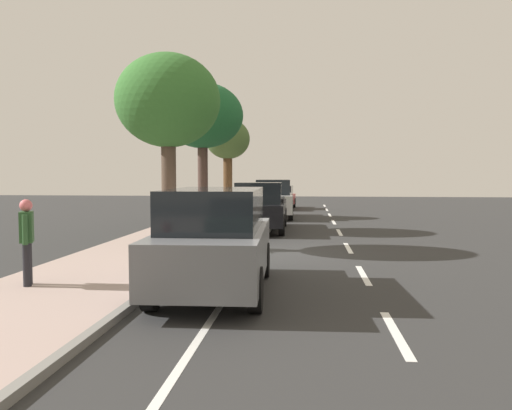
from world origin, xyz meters
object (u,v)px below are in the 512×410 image
object	(u,v)px
street_tree_far_end	(168,103)
street_tree_mid_block	(202,117)
bicycle_at_curb	(221,240)
street_tree_near_cyclist	(228,142)
parked_suv_grey_far	(215,239)
pedestrian_on_phone	(27,237)
parked_pickup_black_mid	(260,208)
parked_suv_white_second	(273,198)
cyclist_with_backpack	(216,215)
parked_sedan_red_nearest	(280,197)

from	to	relation	value
street_tree_far_end	street_tree_mid_block	bearing A→B (deg)	-90.00
bicycle_at_curb	street_tree_far_end	bearing A→B (deg)	-13.68
street_tree_mid_block	street_tree_near_cyclist	bearing A→B (deg)	-90.00
parked_suv_grey_far	pedestrian_on_phone	bearing A→B (deg)	6.12
street_tree_far_end	parked_pickup_black_mid	bearing A→B (deg)	-113.61
parked_pickup_black_mid	street_tree_near_cyclist	world-z (taller)	street_tree_near_cyclist
street_tree_far_end	pedestrian_on_phone	size ratio (longest dim) A/B	3.44
parked_suv_white_second	street_tree_far_end	world-z (taller)	street_tree_far_end
cyclist_with_backpack	bicycle_at_curb	bearing A→B (deg)	116.45
bicycle_at_curb	street_tree_mid_block	size ratio (longest dim) A/B	0.30
parked_suv_white_second	parked_pickup_black_mid	xyz separation A→B (m)	(0.12, 6.02, -0.13)
street_tree_near_cyclist	pedestrian_on_phone	world-z (taller)	street_tree_near_cyclist
parked_suv_white_second	street_tree_far_end	xyz separation A→B (m)	(2.41, 11.26, 3.38)
parked_pickup_black_mid	parked_sedan_red_nearest	bearing A→B (deg)	-90.54
street_tree_near_cyclist	street_tree_far_end	world-z (taller)	street_tree_far_end
street_tree_mid_block	pedestrian_on_phone	distance (m)	11.34
bicycle_at_curb	street_tree_mid_block	world-z (taller)	street_tree_mid_block
bicycle_at_curb	cyclist_with_backpack	bearing A→B (deg)	-63.55
pedestrian_on_phone	street_tree_far_end	bearing A→B (deg)	-102.02
parked_suv_grey_far	cyclist_with_backpack	bearing A→B (deg)	-79.94
parked_sedan_red_nearest	street_tree_far_end	size ratio (longest dim) A/B	0.78
cyclist_with_backpack	pedestrian_on_phone	xyz separation A→B (m)	(2.65, 5.76, 0.02)
bicycle_at_curb	pedestrian_on_phone	size ratio (longest dim) A/B	1.03
parked_suv_white_second	bicycle_at_curb	size ratio (longest dim) A/B	2.79
parked_pickup_black_mid	bicycle_at_curb	xyz separation A→B (m)	(0.63, 5.64, -0.54)
parked_suv_grey_far	street_tree_near_cyclist	size ratio (longest dim) A/B	0.94
parked_sedan_red_nearest	bicycle_at_curb	size ratio (longest dim) A/B	2.60
parked_suv_white_second	parked_pickup_black_mid	distance (m)	6.02
street_tree_near_cyclist	pedestrian_on_phone	xyz separation A→B (m)	(1.22, 17.14, -2.91)
parked_suv_grey_far	parked_sedan_red_nearest	bearing A→B (deg)	-90.06
parked_sedan_red_nearest	parked_pickup_black_mid	bearing A→B (deg)	89.46
parked_suv_white_second	parked_suv_grey_far	bearing A→B (deg)	89.93
cyclist_with_backpack	pedestrian_on_phone	size ratio (longest dim) A/B	1.03
street_tree_near_cyclist	pedestrian_on_phone	distance (m)	17.43
parked_suv_grey_far	street_tree_mid_block	world-z (taller)	street_tree_mid_block
parked_pickup_black_mid	cyclist_with_backpack	distance (m)	5.26
parked_pickup_black_mid	pedestrian_on_phone	distance (m)	11.50
parked_suv_grey_far	street_tree_far_end	world-z (taller)	street_tree_far_end
bicycle_at_curb	street_tree_mid_block	bearing A→B (deg)	-72.97
parked_suv_white_second	cyclist_with_backpack	world-z (taller)	parked_suv_white_second
parked_suv_white_second	pedestrian_on_phone	distance (m)	17.36
parked_pickup_black_mid	cyclist_with_backpack	xyz separation A→B (m)	(0.86, 5.19, 0.15)
bicycle_at_curb	pedestrian_on_phone	world-z (taller)	pedestrian_on_phone
parked_suv_white_second	street_tree_near_cyclist	distance (m)	3.81
street_tree_near_cyclist	street_tree_far_end	bearing A→B (deg)	90.00
parked_suv_grey_far	pedestrian_on_phone	world-z (taller)	parked_suv_grey_far
street_tree_far_end	bicycle_at_curb	bearing A→B (deg)	166.32
parked_pickup_black_mid	street_tree_mid_block	world-z (taller)	street_tree_mid_block
parked_pickup_black_mid	cyclist_with_backpack	bearing A→B (deg)	80.64
street_tree_mid_block	cyclist_with_backpack	bearing A→B (deg)	106.11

